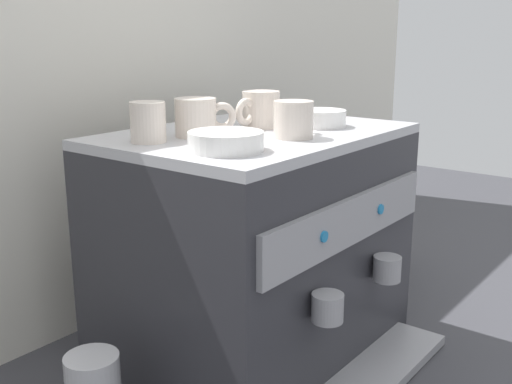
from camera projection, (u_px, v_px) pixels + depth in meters
The scene contains 11 objects.
ground_plane at pixel (256, 346), 1.34m from camera, with size 4.00×4.00×0.00m, color #38383D.
tiled_backsplash_wall at pixel (126, 85), 1.43m from camera, with size 2.80×0.03×1.09m, color silver.
espresso_machine at pixel (258, 245), 1.28m from camera, with size 0.60×0.54×0.47m.
ceramic_cup_0 at pixel (148, 122), 1.09m from camera, with size 0.09×0.08×0.07m.
ceramic_cup_1 at pixel (259, 110), 1.26m from camera, with size 0.12×0.08×0.07m.
ceramic_cup_2 at pixel (294, 119), 1.14m from camera, with size 0.11×0.07×0.07m.
ceramic_cup_3 at pixel (198, 117), 1.15m from camera, with size 0.10×0.09×0.07m.
ceramic_bowl_0 at pixel (226, 142), 1.01m from camera, with size 0.13×0.13×0.03m.
ceramic_bowl_1 at pixel (320, 119), 1.27m from camera, with size 0.11×0.11×0.03m.
ceramic_bowl_2 at pixel (273, 111), 1.40m from camera, with size 0.12×0.12×0.03m.
coffee_grinder at pixel (364, 207), 1.72m from camera, with size 0.18×0.18×0.40m.
Camera 1 is at (-0.96, -0.74, 0.66)m, focal length 43.24 mm.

